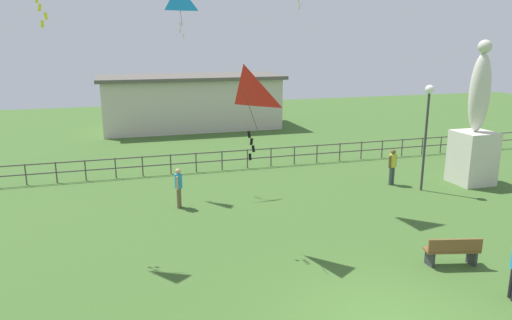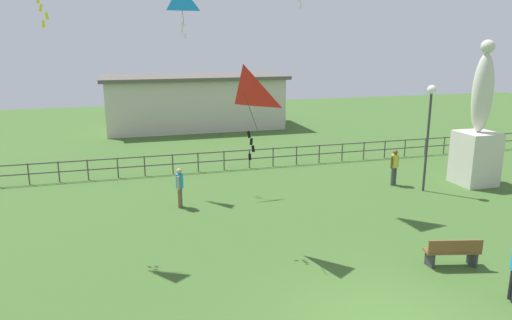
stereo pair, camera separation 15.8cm
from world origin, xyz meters
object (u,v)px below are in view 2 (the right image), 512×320
(statue_monument, at_px, (477,138))
(lamppost, at_px, (430,115))
(kite_6, at_px, (244,93))
(kite_8, at_px, (181,0))
(person_3, at_px, (180,185))
(person_2, at_px, (394,165))
(park_bench, at_px, (453,251))

(statue_monument, distance_m, lamppost, 2.95)
(kite_6, distance_m, kite_8, 8.27)
(person_3, xyz_separation_m, kite_8, (0.72, 3.15, 6.86))
(kite_6, bearing_deg, lamppost, 23.24)
(statue_monument, relative_size, kite_8, 2.91)
(kite_8, bearing_deg, person_3, -102.82)
(lamppost, distance_m, person_2, 2.65)
(lamppost, distance_m, kite_8, 11.09)
(lamppost, height_order, person_3, lamppost)
(statue_monument, height_order, park_bench, statue_monument)
(kite_8, bearing_deg, kite_6, -85.62)
(statue_monument, height_order, kite_8, kite_8)
(statue_monument, relative_size, park_bench, 3.96)
(lamppost, xyz_separation_m, kite_6, (-8.73, -3.75, 1.53))
(park_bench, bearing_deg, person_2, 69.86)
(kite_8, bearing_deg, statue_monument, -16.88)
(park_bench, bearing_deg, kite_6, 154.57)
(lamppost, relative_size, person_2, 2.79)
(lamppost, bearing_deg, park_bench, -118.83)
(person_2, xyz_separation_m, kite_6, (-7.98, -4.83, 3.82))
(statue_monument, bearing_deg, kite_8, 163.12)
(person_3, bearing_deg, kite_6, -73.92)
(lamppost, distance_m, kite_6, 9.63)
(person_3, distance_m, kite_8, 7.58)
(person_2, xyz_separation_m, kite_8, (-8.57, 2.86, 6.82))
(kite_6, xyz_separation_m, kite_8, (-0.59, 7.69, 3.00))
(person_2, height_order, person_3, person_2)
(lamppost, height_order, person_2, lamppost)
(park_bench, xyz_separation_m, kite_6, (-5.29, 2.51, 4.27))
(park_bench, relative_size, person_2, 0.99)
(park_bench, bearing_deg, lamppost, 61.17)
(lamppost, xyz_separation_m, kite_8, (-9.32, 3.94, 4.52))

